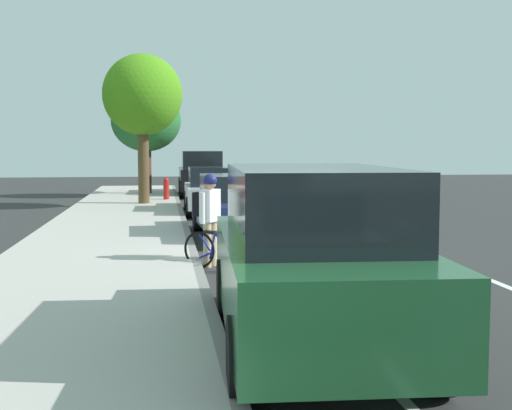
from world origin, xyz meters
TOP-DOWN VIEW (x-y plane):
  - ground at (0.00, 0.00)m, footprint 72.53×72.53m
  - sidewalk at (3.69, 0.00)m, footprint 3.60×45.33m
  - curb_edge at (1.81, 0.00)m, footprint 0.16×45.33m
  - lane_stripe_centre at (-2.96, -0.57)m, footprint 0.14×44.20m
  - lane_stripe_bike_edge at (0.34, 0.00)m, footprint 0.12×45.33m
  - parked_suv_black_nearest at (0.67, -17.01)m, footprint 2.01×4.72m
  - parked_sedan_silver_second at (0.74, -9.06)m, footprint 1.88×4.42m
  - parked_sedan_dark_blue_mid at (0.63, -3.13)m, footprint 1.99×4.48m
  - parked_suv_green_far at (0.81, 6.08)m, footprint 2.15×4.79m
  - bicycle_at_curb at (1.35, 1.25)m, footprint 1.37×1.09m
  - cyclist_with_backpack at (1.57, 0.79)m, footprint 0.53×0.55m
  - street_tree_near_cyclist at (3.05, -16.88)m, footprint 3.02×3.02m
  - street_tree_mid_block at (3.05, -11.65)m, footprint 2.84×2.84m
  - fire_hydrant at (2.24, -13.30)m, footprint 0.22×0.22m

SIDE VIEW (x-z plane):
  - ground at x=0.00m, z-range 0.00..0.00m
  - lane_stripe_bike_edge at x=0.34m, z-range 0.00..0.01m
  - lane_stripe_centre at x=-2.96m, z-range 0.00..0.01m
  - sidewalk at x=3.69m, z-range 0.00..0.15m
  - curb_edge at x=1.81m, z-range 0.00..0.15m
  - bicycle_at_curb at x=1.35m, z-range 0.00..0.72m
  - fire_hydrant at x=2.24m, z-range 0.15..0.99m
  - parked_sedan_silver_second at x=0.74m, z-range -0.01..1.51m
  - parked_sedan_dark_blue_mid at x=0.63m, z-range -0.01..1.51m
  - parked_suv_black_nearest at x=0.67m, z-range 0.03..2.02m
  - parked_suv_green_far at x=0.81m, z-range 0.03..2.02m
  - cyclist_with_backpack at x=1.57m, z-range 0.19..1.90m
  - street_tree_near_cyclist at x=3.05m, z-range 1.03..5.54m
  - street_tree_mid_block at x=3.05m, z-range 1.32..6.67m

